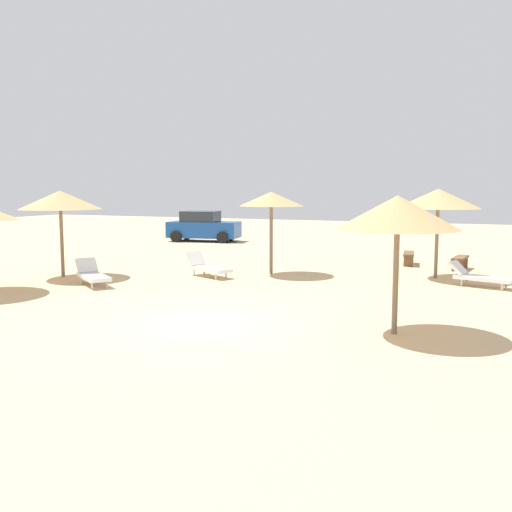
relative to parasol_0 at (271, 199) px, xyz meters
name	(u,v)px	position (x,y,z in m)	size (l,w,h in m)	color
ground_plane	(204,323)	(1.31, -7.48, -2.63)	(80.00, 80.00, 0.00)	#D1B284
parasol_0	(271,199)	(0.00, 0.00, 0.00)	(2.24, 2.24, 2.90)	#75604C
parasol_1	(438,199)	(5.46, 1.33, 0.04)	(2.76, 2.76, 3.00)	#75604C
parasol_3	(60,200)	(-6.32, -3.39, -0.01)	(2.73, 2.73, 2.94)	#75604C
parasol_5	(398,213)	(5.40, -6.73, -0.10)	(2.53, 2.53, 2.89)	#75604C
lounger_0	(207,267)	(-1.82, -1.37, -2.30)	(1.94, 1.34, 0.81)	white
lounger_1	(479,277)	(6.87, 0.05, -2.31)	(1.98, 1.15, 0.75)	white
lounger_3	(92,275)	(-4.33, -4.31, -2.31)	(1.88, 1.61, 0.78)	white
bench_0	(460,261)	(6.10, 3.73, -2.28)	(0.58, 1.54, 0.49)	brown
bench_1	(409,256)	(4.14, 4.40, -2.28)	(0.58, 1.54, 0.49)	brown
parked_car	(203,227)	(-8.10, 10.09, -1.81)	(4.23, 2.52, 1.72)	#194C9E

